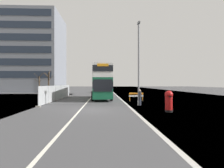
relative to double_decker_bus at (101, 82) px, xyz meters
name	(u,v)px	position (x,y,z in m)	size (l,w,h in m)	color
ground	(100,110)	(0.09, -12.15, -2.60)	(140.00, 280.00, 0.10)	#424244
double_decker_bus	(101,82)	(0.00, 0.00, 0.00)	(3.20, 11.21, 4.79)	#145638
lamppost_foreground	(139,66)	(4.04, -8.78, 1.53)	(0.29, 0.70, 8.63)	gray
red_pillar_postbox	(169,100)	(5.56, -13.72, -1.61)	(0.64, 0.64, 1.70)	black
roadworks_barrier	(136,96)	(4.59, -3.87, -1.86)	(1.90, 0.75, 1.09)	orange
construction_site_fence	(58,93)	(-5.85, -1.40, -1.57)	(0.44, 17.20, 2.04)	#A8AAAD
car_oncoming_near	(104,88)	(0.45, 19.16, -1.49)	(2.05, 4.05, 2.28)	slate
car_receding_mid	(103,88)	(0.33, 25.85, -1.52)	(2.07, 4.02, 2.19)	black
bare_tree_far_verge_near	(49,82)	(-10.74, 11.57, 0.03)	(2.07, 2.32, 5.09)	#4C3D2D
bare_tree_far_verge_mid	(39,83)	(-15.77, 21.48, -0.07)	(2.61, 2.64, 5.03)	#4C3D2D
pedestrian_at_kerb	(140,97)	(4.16, -8.79, -1.72)	(0.34, 0.34, 1.64)	#2D3342
backdrop_office_block	(19,54)	(-24.10, 29.62, 8.44)	(24.16, 16.31, 21.96)	gray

